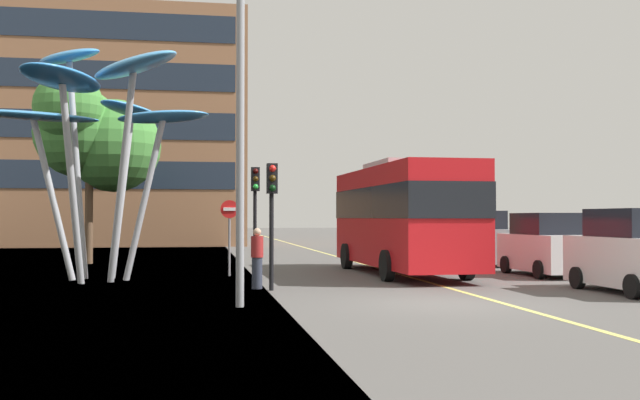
% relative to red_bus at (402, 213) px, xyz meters
% --- Properties ---
extents(ground, '(120.00, 240.00, 0.10)m').
position_rel_red_bus_xyz_m(ground, '(-2.12, -8.49, -2.15)').
color(ground, '#54514F').
extents(red_bus, '(2.96, 9.78, 3.86)m').
position_rel_red_bus_xyz_m(red_bus, '(0.00, 0.00, 0.00)').
color(red_bus, red).
rests_on(red_bus, ground).
extents(leaf_sculpture, '(7.67, 8.05, 7.58)m').
position_rel_red_bus_xyz_m(leaf_sculpture, '(-9.93, -1.07, 3.46)').
color(leaf_sculpture, '#9EA0A5').
rests_on(leaf_sculpture, ground).
extents(traffic_light_kerb_near, '(0.28, 0.42, 3.38)m').
position_rel_red_bus_xyz_m(traffic_light_kerb_near, '(-4.96, -4.97, 0.35)').
color(traffic_light_kerb_near, black).
rests_on(traffic_light_kerb_near, ground).
extents(traffic_light_kerb_far, '(0.28, 0.42, 3.63)m').
position_rel_red_bus_xyz_m(traffic_light_kerb_far, '(-5.00, 0.35, 0.53)').
color(traffic_light_kerb_far, black).
rests_on(traffic_light_kerb_far, ground).
extents(car_parked_near, '(2.08, 4.24, 2.17)m').
position_rel_red_bus_xyz_m(car_parked_near, '(4.26, -7.09, -1.08)').
color(car_parked_near, silver).
rests_on(car_parked_near, ground).
extents(car_parked_mid, '(2.05, 4.15, 2.09)m').
position_rel_red_bus_xyz_m(car_parked_mid, '(4.66, -1.37, -1.12)').
color(car_parked_mid, silver).
rests_on(car_parked_mid, ground).
extents(car_parked_far, '(1.95, 4.59, 2.21)m').
position_rel_red_bus_xyz_m(car_parked_far, '(4.48, 4.56, -1.07)').
color(car_parked_far, gray).
rests_on(car_parked_far, ground).
extents(car_side_street, '(2.03, 4.21, 1.98)m').
position_rel_red_bus_xyz_m(car_side_street, '(4.55, 10.46, -1.17)').
color(car_side_street, gray).
rests_on(car_side_street, ground).
extents(car_far_side, '(2.00, 4.31, 2.07)m').
position_rel_red_bus_xyz_m(car_far_side, '(4.14, 16.78, -1.14)').
color(car_far_side, navy).
rests_on(car_far_side, ground).
extents(street_lamp, '(1.46, 0.44, 7.35)m').
position_rel_red_bus_xyz_m(street_lamp, '(-5.68, -8.42, 2.59)').
color(street_lamp, gray).
rests_on(street_lamp, ground).
extents(tree_pavement_near, '(5.25, 4.80, 7.85)m').
position_rel_red_bus_xyz_m(tree_pavement_near, '(-11.25, 7.73, 3.32)').
color(tree_pavement_near, brown).
rests_on(tree_pavement_near, ground).
extents(pedestrian, '(0.34, 0.34, 1.66)m').
position_rel_red_bus_xyz_m(pedestrian, '(-5.30, -4.35, -1.27)').
color(pedestrian, '#2D3342').
rests_on(pedestrian, ground).
extents(no_entry_sign, '(0.60, 0.12, 2.52)m').
position_rel_red_bus_xyz_m(no_entry_sign, '(-5.86, 0.21, -0.42)').
color(no_entry_sign, gray).
rests_on(no_entry_sign, ground).
extents(backdrop_building, '(27.44, 13.50, 16.25)m').
position_rel_red_bus_xyz_m(backdrop_building, '(-17.34, 31.71, 6.02)').
color(backdrop_building, '#8E6042').
rests_on(backdrop_building, ground).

